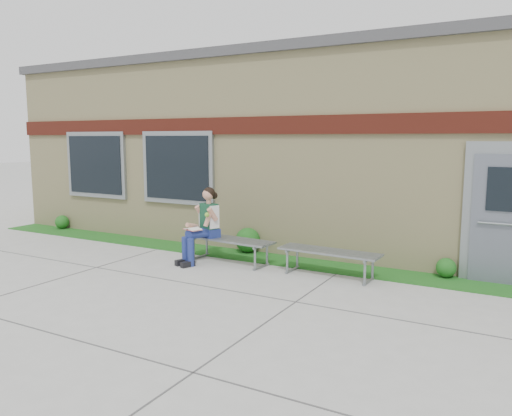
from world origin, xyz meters
The scene contains 9 objects.
ground centered at (0.00, 0.00, 0.00)m, with size 80.00×80.00×0.00m, color #9E9E99.
grass_strip centered at (0.00, 2.60, 0.01)m, with size 16.00×0.80×0.02m, color #144D16.
school_building centered at (0.00, 5.99, 2.10)m, with size 16.20×6.22×4.20m.
bench_left centered at (-1.06, 2.00, 0.36)m, with size 1.84×0.65×0.47m.
bench_right centered at (0.94, 2.00, 0.35)m, with size 1.77×0.56×0.46m.
girl centered at (-1.52, 1.79, 0.74)m, with size 0.61×0.92×1.43m.
shrub_west centered at (-6.70, 2.85, 0.19)m, with size 0.35×0.35×0.35m, color #144D16.
shrub_mid centered at (-1.15, 2.85, 0.27)m, with size 0.51×0.51×0.51m, color #144D16.
shrub_east centered at (2.71, 2.85, 0.19)m, with size 0.33×0.33×0.33m, color #144D16.
Camera 1 is at (3.86, -5.85, 2.35)m, focal length 35.00 mm.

